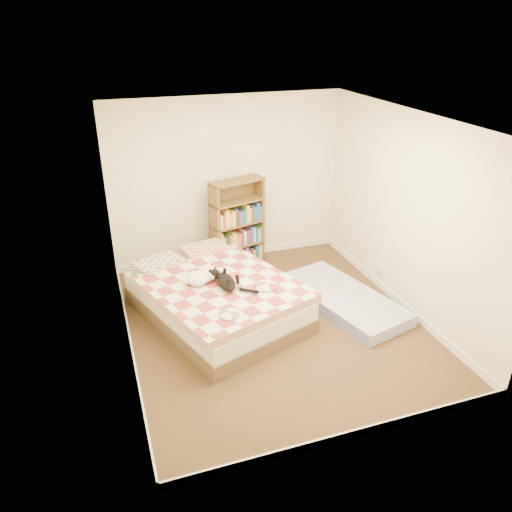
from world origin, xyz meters
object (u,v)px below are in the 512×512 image
object	(u,v)px
bed	(216,296)
bookshelf	(237,233)
white_dog	(198,278)
black_cat	(226,280)
floor_mattress	(343,299)

from	to	relation	value
bed	bookshelf	distance (m)	1.49
bookshelf	white_dog	xyz separation A→B (m)	(-0.91, -1.37, 0.09)
white_dog	bookshelf	bearing A→B (deg)	25.95
bookshelf	black_cat	world-z (taller)	bookshelf
bed	floor_mattress	world-z (taller)	bed
floor_mattress	black_cat	xyz separation A→B (m)	(-1.58, 0.09, 0.51)
bed	black_cat	bearing A→B (deg)	-89.13
floor_mattress	white_dog	xyz separation A→B (m)	(-1.88, 0.24, 0.52)
bed	black_cat	world-z (taller)	black_cat
floor_mattress	white_dog	distance (m)	1.97
black_cat	bookshelf	bearing A→B (deg)	45.81
black_cat	bed	bearing A→B (deg)	87.42
bookshelf	floor_mattress	size ratio (longest dim) A/B	0.75
bookshelf	white_dog	size ratio (longest dim) A/B	3.37
floor_mattress	white_dog	size ratio (longest dim) A/B	4.51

